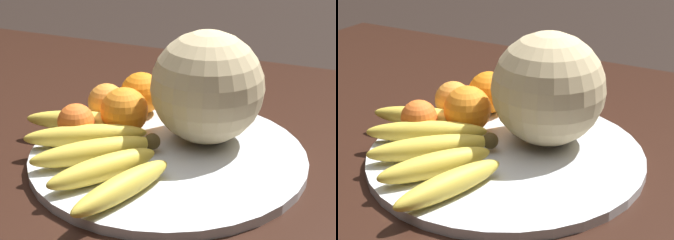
% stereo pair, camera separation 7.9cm
% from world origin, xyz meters
% --- Properties ---
extents(kitchen_table, '(1.39, 1.07, 0.70)m').
position_xyz_m(kitchen_table, '(0.00, 0.00, 0.62)').
color(kitchen_table, black).
rests_on(kitchen_table, ground_plane).
extents(fruit_bowl, '(0.40, 0.40, 0.01)m').
position_xyz_m(fruit_bowl, '(-0.05, -0.02, 0.71)').
color(fruit_bowl, silver).
rests_on(fruit_bowl, kitchen_table).
extents(melon, '(0.17, 0.17, 0.17)m').
position_xyz_m(melon, '(-0.08, -0.08, 0.80)').
color(melon, '#C6B284').
rests_on(melon, fruit_bowl).
extents(banana_bunch, '(0.28, 0.28, 0.03)m').
position_xyz_m(banana_bunch, '(0.03, 0.04, 0.73)').
color(banana_bunch, '#473819').
rests_on(banana_bunch, fruit_bowl).
extents(orange_front_left, '(0.07, 0.07, 0.07)m').
position_xyz_m(orange_front_left, '(0.05, -0.14, 0.75)').
color(orange_front_left, orange).
rests_on(orange_front_left, fruit_bowl).
extents(orange_front_right, '(0.07, 0.07, 0.07)m').
position_xyz_m(orange_front_right, '(0.04, -0.06, 0.75)').
color(orange_front_right, orange).
rests_on(orange_front_right, fruit_bowl).
extents(orange_mid_center, '(0.06, 0.06, 0.06)m').
position_xyz_m(orange_mid_center, '(0.10, -0.01, 0.74)').
color(orange_mid_center, orange).
rests_on(orange_mid_center, fruit_bowl).
extents(orange_back_left, '(0.06, 0.06, 0.06)m').
position_xyz_m(orange_back_left, '(0.09, -0.09, 0.75)').
color(orange_back_left, orange).
rests_on(orange_back_left, fruit_bowl).
extents(produce_tag, '(0.09, 0.09, 0.00)m').
position_xyz_m(produce_tag, '(0.06, -0.02, 0.72)').
color(produce_tag, white).
rests_on(produce_tag, fruit_bowl).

